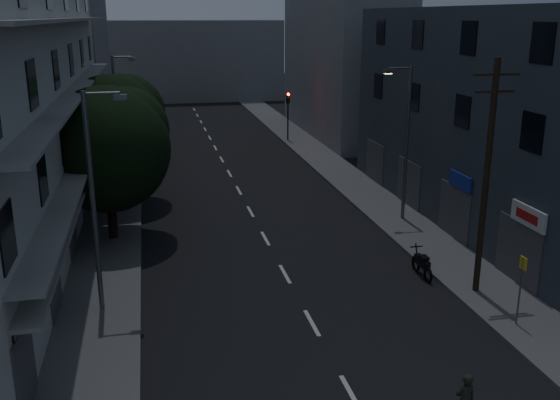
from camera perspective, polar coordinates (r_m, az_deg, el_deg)
name	(u,v)px	position (r m, az deg, el deg)	size (l,w,h in m)	color
ground	(238,188)	(39.77, -3.89, 1.07)	(160.00, 160.00, 0.00)	black
sidewalk_left	(116,194)	(39.45, -14.74, 0.54)	(3.00, 90.00, 0.15)	#565659
sidewalk_right	(350,181)	(41.42, 6.43, 1.74)	(3.00, 90.00, 0.15)	#565659
lane_markings	(225,166)	(45.77, -5.02, 3.11)	(0.15, 60.50, 0.01)	beige
building_right	(513,125)	(32.43, 20.56, 6.47)	(6.19, 28.00, 11.00)	#2E353E
building_far_left	(69,45)	(61.39, -18.76, 13.28)	(6.00, 20.00, 16.00)	slate
building_far_right	(341,62)	(57.77, 5.61, 12.40)	(6.00, 20.00, 13.00)	slate
building_far_end	(187,60)	(83.32, -8.51, 12.51)	(24.00, 8.00, 10.00)	slate
tree_near	(108,144)	(30.47, -15.47, 4.93)	(5.98, 5.98, 7.37)	black
tree_mid	(114,123)	(36.56, -14.97, 6.79)	(5.97, 5.97, 7.35)	black
tree_far	(119,108)	(46.10, -14.47, 8.13)	(5.31, 5.31, 6.56)	black
traffic_signal_far_right	(288,106)	(54.06, 0.74, 8.57)	(0.28, 0.37, 4.10)	black
traffic_signal_far_left	(132,107)	(54.83, -13.41, 8.24)	(0.28, 0.37, 4.10)	black
street_lamp_left_near	(95,192)	(22.87, -16.52, 0.69)	(1.51, 0.25, 8.00)	slate
street_lamp_right	(405,136)	(32.92, 11.36, 5.75)	(1.51, 0.25, 8.00)	#525459
street_lamp_left_far	(118,111)	(42.19, -14.60, 7.86)	(1.51, 0.25, 8.00)	slate
utility_pole	(487,174)	(24.56, 18.37, 2.24)	(1.80, 0.24, 9.00)	black
bus_stop_sign	(521,278)	(23.14, 21.21, -6.70)	(0.06, 0.35, 2.52)	#595B60
motorcycle	(422,265)	(27.01, 12.85, -5.82)	(0.56, 1.96, 1.26)	black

